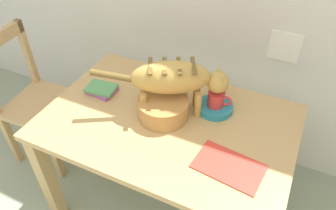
{
  "coord_description": "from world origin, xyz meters",
  "views": [
    {
      "loc": [
        0.58,
        0.2,
        1.87
      ],
      "look_at": [
        0.07,
        1.28,
        0.84
      ],
      "focal_mm": 34.33,
      "sensor_mm": 36.0,
      "label": 1
    }
  ],
  "objects_px": {
    "book_stack": "(101,89)",
    "wicker_basket": "(163,107)",
    "cat": "(175,79)",
    "wooden_chair_near": "(36,101)",
    "saucer_bowl": "(215,107)",
    "coffee_mug": "(217,99)",
    "magazine": "(229,166)",
    "dining_table": "(168,132)"
  },
  "relations": [
    {
      "from": "cat",
      "to": "wicker_basket",
      "type": "distance_m",
      "value": 0.17
    },
    {
      "from": "dining_table",
      "to": "saucer_bowl",
      "type": "height_order",
      "value": "saucer_bowl"
    },
    {
      "from": "dining_table",
      "to": "book_stack",
      "type": "bearing_deg",
      "value": 173.57
    },
    {
      "from": "wicker_basket",
      "to": "wooden_chair_near",
      "type": "distance_m",
      "value": 1.03
    },
    {
      "from": "book_stack",
      "to": "coffee_mug",
      "type": "bearing_deg",
      "value": 11.23
    },
    {
      "from": "cat",
      "to": "coffee_mug",
      "type": "bearing_deg",
      "value": 89.58
    },
    {
      "from": "book_stack",
      "to": "wooden_chair_near",
      "type": "height_order",
      "value": "wooden_chair_near"
    },
    {
      "from": "saucer_bowl",
      "to": "coffee_mug",
      "type": "xyz_separation_m",
      "value": [
        0.0,
        -0.0,
        0.06
      ]
    },
    {
      "from": "cat",
      "to": "magazine",
      "type": "bearing_deg",
      "value": 30.13
    },
    {
      "from": "saucer_bowl",
      "to": "wicker_basket",
      "type": "relative_size",
      "value": 0.71
    },
    {
      "from": "dining_table",
      "to": "wicker_basket",
      "type": "distance_m",
      "value": 0.15
    },
    {
      "from": "cat",
      "to": "wooden_chair_near",
      "type": "xyz_separation_m",
      "value": [
        -1.02,
        -0.03,
        -0.48
      ]
    },
    {
      "from": "coffee_mug",
      "to": "magazine",
      "type": "distance_m",
      "value": 0.38
    },
    {
      "from": "cat",
      "to": "wooden_chair_near",
      "type": "distance_m",
      "value": 1.13
    },
    {
      "from": "wicker_basket",
      "to": "cat",
      "type": "bearing_deg",
      "value": 56.62
    },
    {
      "from": "coffee_mug",
      "to": "wooden_chair_near",
      "type": "xyz_separation_m",
      "value": [
        -1.21,
        -0.13,
        -0.35
      ]
    },
    {
      "from": "saucer_bowl",
      "to": "wicker_basket",
      "type": "height_order",
      "value": "wicker_basket"
    },
    {
      "from": "cat",
      "to": "magazine",
      "type": "height_order",
      "value": "cat"
    },
    {
      "from": "cat",
      "to": "wooden_chair_near",
      "type": "relative_size",
      "value": 0.65
    },
    {
      "from": "dining_table",
      "to": "wicker_basket",
      "type": "height_order",
      "value": "wicker_basket"
    },
    {
      "from": "magazine",
      "to": "wooden_chair_near",
      "type": "bearing_deg",
      "value": 177.95
    },
    {
      "from": "cat",
      "to": "magazine",
      "type": "xyz_separation_m",
      "value": [
        0.37,
        -0.24,
        -0.2
      ]
    },
    {
      "from": "dining_table",
      "to": "magazine",
      "type": "distance_m",
      "value": 0.41
    },
    {
      "from": "wicker_basket",
      "to": "book_stack",
      "type": "bearing_deg",
      "value": 175.83
    },
    {
      "from": "book_stack",
      "to": "wicker_basket",
      "type": "xyz_separation_m",
      "value": [
        0.4,
        -0.03,
        0.04
      ]
    },
    {
      "from": "saucer_bowl",
      "to": "coffee_mug",
      "type": "bearing_deg",
      "value": -0.0
    },
    {
      "from": "dining_table",
      "to": "magazine",
      "type": "height_order",
      "value": "magazine"
    },
    {
      "from": "book_stack",
      "to": "wicker_basket",
      "type": "bearing_deg",
      "value": -4.17
    },
    {
      "from": "cat",
      "to": "saucer_bowl",
      "type": "distance_m",
      "value": 0.28
    },
    {
      "from": "magazine",
      "to": "book_stack",
      "type": "relative_size",
      "value": 1.69
    },
    {
      "from": "cat",
      "to": "magazine",
      "type": "distance_m",
      "value": 0.48
    },
    {
      "from": "magazine",
      "to": "book_stack",
      "type": "height_order",
      "value": "book_stack"
    },
    {
      "from": "dining_table",
      "to": "coffee_mug",
      "type": "height_order",
      "value": "coffee_mug"
    },
    {
      "from": "saucer_bowl",
      "to": "book_stack",
      "type": "xyz_separation_m",
      "value": [
        -0.63,
        -0.13,
        0.0
      ]
    },
    {
      "from": "coffee_mug",
      "to": "book_stack",
      "type": "xyz_separation_m",
      "value": [
        -0.63,
        -0.13,
        -0.06
      ]
    },
    {
      "from": "dining_table",
      "to": "wooden_chair_near",
      "type": "relative_size",
      "value": 1.34
    },
    {
      "from": "cat",
      "to": "coffee_mug",
      "type": "xyz_separation_m",
      "value": [
        0.19,
        0.1,
        -0.13
      ]
    },
    {
      "from": "wicker_basket",
      "to": "saucer_bowl",
      "type": "bearing_deg",
      "value": 34.29
    },
    {
      "from": "wooden_chair_near",
      "to": "cat",
      "type": "bearing_deg",
      "value": 88.04
    },
    {
      "from": "cat",
      "to": "saucer_bowl",
      "type": "relative_size",
      "value": 3.3
    },
    {
      "from": "dining_table",
      "to": "magazine",
      "type": "xyz_separation_m",
      "value": [
        0.37,
        -0.16,
        0.09
      ]
    },
    {
      "from": "coffee_mug",
      "to": "dining_table",
      "type": "bearing_deg",
      "value": -137.89
    }
  ]
}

